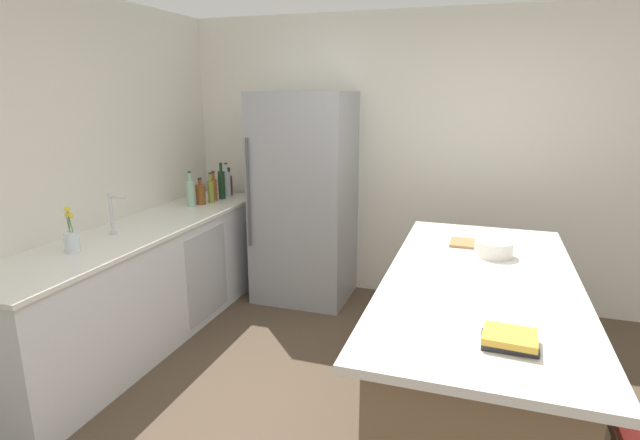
{
  "coord_description": "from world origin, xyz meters",
  "views": [
    {
      "loc": [
        0.38,
        -2.35,
        1.91
      ],
      "look_at": [
        -0.73,
        0.98,
        1.0
      ],
      "focal_mm": 27.93,
      "sensor_mm": 36.0,
      "label": 1
    }
  ],
  "objects": [
    {
      "name": "wine_bottle",
      "position": [
        -2.0,
        1.8,
        1.05
      ],
      "size": [
        0.07,
        0.07,
        0.35
      ],
      "color": "#19381E",
      "rests_on": "counter_run_left"
    },
    {
      "name": "mixing_bowl",
      "position": [
        0.47,
        0.77,
        0.97
      ],
      "size": [
        0.23,
        0.23,
        0.1
      ],
      "color": "silver",
      "rests_on": "kitchen_island"
    },
    {
      "name": "vinegar_bottle",
      "position": [
        -2.04,
        1.72,
        1.02
      ],
      "size": [
        0.06,
        0.06,
        0.28
      ],
      "color": "#994C23",
      "rests_on": "counter_run_left"
    },
    {
      "name": "refrigerator",
      "position": [
        -1.18,
        1.85,
        0.96
      ],
      "size": [
        0.85,
        0.73,
        1.91
      ],
      "color": "#93969B",
      "rests_on": "ground_plane"
    },
    {
      "name": "sink_faucet",
      "position": [
        -2.12,
        0.46,
        1.06
      ],
      "size": [
        0.15,
        0.05,
        0.3
      ],
      "color": "silver",
      "rests_on": "counter_run_left"
    },
    {
      "name": "counter_run_left",
      "position": [
        -2.07,
        0.7,
        0.45
      ],
      "size": [
        0.68,
        2.83,
        0.91
      ],
      "color": "silver",
      "rests_on": "ground_plane"
    },
    {
      "name": "syrup_bottle",
      "position": [
        -2.03,
        2.01,
        1.01
      ],
      "size": [
        0.07,
        0.07,
        0.27
      ],
      "color": "#5B3319",
      "rests_on": "counter_run_left"
    },
    {
      "name": "whiskey_bottle",
      "position": [
        -2.07,
        1.53,
        1.0
      ],
      "size": [
        0.09,
        0.09,
        0.24
      ],
      "color": "brown",
      "rests_on": "counter_run_left"
    },
    {
      "name": "gin_bottle",
      "position": [
        -2.1,
        1.43,
        1.03
      ],
      "size": [
        0.07,
        0.07,
        0.32
      ],
      "color": "#8CB79E",
      "rests_on": "counter_run_left"
    },
    {
      "name": "wall_left",
      "position": [
        -2.45,
        0.0,
        1.3
      ],
      "size": [
        0.1,
        6.0,
        2.6
      ],
      "primitive_type": "cube",
      "color": "silver",
      "rests_on": "ground_plane"
    },
    {
      "name": "cutting_board",
      "position": [
        0.36,
        0.97,
        0.93
      ],
      "size": [
        0.32,
        0.21,
        0.02
      ],
      "color": "#9E7042",
      "rests_on": "kitchen_island"
    },
    {
      "name": "olive_oil_bottle",
      "position": [
        -2.01,
        1.62,
        1.02
      ],
      "size": [
        0.06,
        0.06,
        0.28
      ],
      "color": "olive",
      "rests_on": "counter_run_left"
    },
    {
      "name": "cookbook_stack",
      "position": [
        0.53,
        -0.4,
        0.95
      ],
      "size": [
        0.22,
        0.19,
        0.06
      ],
      "color": "#2D2D33",
      "rests_on": "kitchen_island"
    },
    {
      "name": "kitchen_island",
      "position": [
        0.41,
        0.36,
        0.46
      ],
      "size": [
        1.02,
        2.25,
        0.92
      ],
      "color": "#7A6047",
      "rests_on": "ground_plane"
    },
    {
      "name": "wall_rear",
      "position": [
        0.0,
        2.25,
        1.3
      ],
      "size": [
        6.0,
        0.1,
        2.6
      ],
      "primitive_type": "cube",
      "color": "silver",
      "rests_on": "ground_plane"
    },
    {
      "name": "soda_bottle",
      "position": [
        -2.0,
        1.91,
        1.04
      ],
      "size": [
        0.07,
        0.07,
        0.33
      ],
      "color": "silver",
      "rests_on": "counter_run_left"
    },
    {
      "name": "flower_vase",
      "position": [
        -2.09,
        0.04,
        1.0
      ],
      "size": [
        0.09,
        0.09,
        0.3
      ],
      "color": "silver",
      "rests_on": "counter_run_left"
    }
  ]
}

